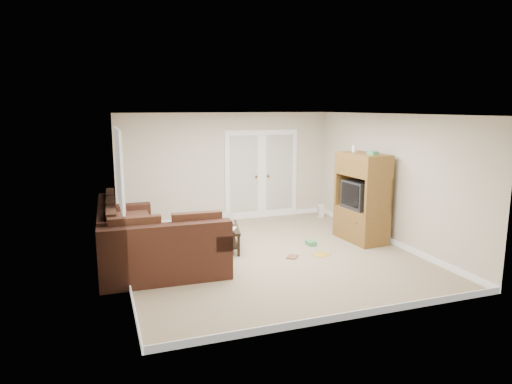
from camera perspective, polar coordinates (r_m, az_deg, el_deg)
name	(u,v)px	position (r m, az deg, el deg)	size (l,w,h in m)	color
floor	(269,254)	(8.33, 1.59, -7.78)	(5.50, 5.50, 0.00)	tan
ceiling	(269,114)	(7.90, 1.68, 9.69)	(5.00, 5.50, 0.02)	white
wall_left	(121,195)	(7.52, -16.48, -0.38)	(0.02, 5.50, 2.50)	beige
wall_right	(389,179)	(9.20, 16.34, 1.58)	(0.02, 5.50, 2.50)	beige
wall_back	(227,167)	(10.61, -3.68, 3.13)	(5.00, 0.02, 2.50)	beige
wall_front	(351,223)	(5.60, 11.74, -3.84)	(5.00, 0.02, 2.50)	beige
baseboards	(269,252)	(8.31, 1.59, -7.45)	(5.00, 5.50, 0.10)	white
french_doors	(262,175)	(10.86, 0.71, 2.18)	(1.80, 0.05, 2.13)	white
window_left	(119,168)	(8.46, -16.70, 2.85)	(0.05, 1.92, 1.42)	white
sectional_sofa	(143,243)	(7.98, -13.98, -6.19)	(2.03, 3.04, 0.93)	#3D2117
coffee_table	(225,236)	(8.61, -3.95, -5.57)	(0.72, 1.12, 0.71)	black
tv_armoire	(362,197)	(9.20, 13.08, -0.62)	(0.67, 1.13, 1.87)	brown
side_cabinet	(362,224)	(9.21, 13.12, -3.90)	(0.47, 0.47, 1.00)	olive
space_heater	(321,211)	(11.12, 8.12, -2.34)	(0.12, 0.10, 0.31)	white
floor_magazine	(321,254)	(8.38, 8.16, -7.74)	(0.30, 0.24, 0.01)	gold
floor_greenbox	(311,243)	(8.90, 6.88, -6.35)	(0.16, 0.21, 0.08)	#429155
floor_book	(288,256)	(8.20, 3.97, -8.02)	(0.17, 0.23, 0.02)	brown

